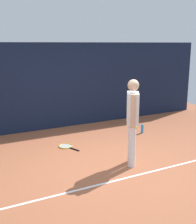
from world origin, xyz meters
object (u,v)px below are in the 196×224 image
object	(u,v)px
tennis_player	(132,117)
tennis_racket	(66,146)
water_bottle	(142,129)
tennis_ball_near_player	(136,127)

from	to	relation	value
tennis_player	tennis_racket	xyz separation A→B (m)	(-0.79, 1.52, -0.95)
tennis_player	water_bottle	bearing A→B (deg)	170.37
tennis_player	tennis_racket	bearing A→B (deg)	-120.24
tennis_ball_near_player	water_bottle	distance (m)	0.44
tennis_racket	water_bottle	bearing A→B (deg)	-108.64
tennis_player	tennis_ball_near_player	world-z (taller)	tennis_player
tennis_player	water_bottle	xyz separation A→B (m)	(1.43, 1.59, -0.85)
tennis_racket	tennis_ball_near_player	world-z (taller)	tennis_ball_near_player
tennis_player	water_bottle	world-z (taller)	tennis_player
tennis_racket	water_bottle	xyz separation A→B (m)	(2.22, 0.07, 0.11)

